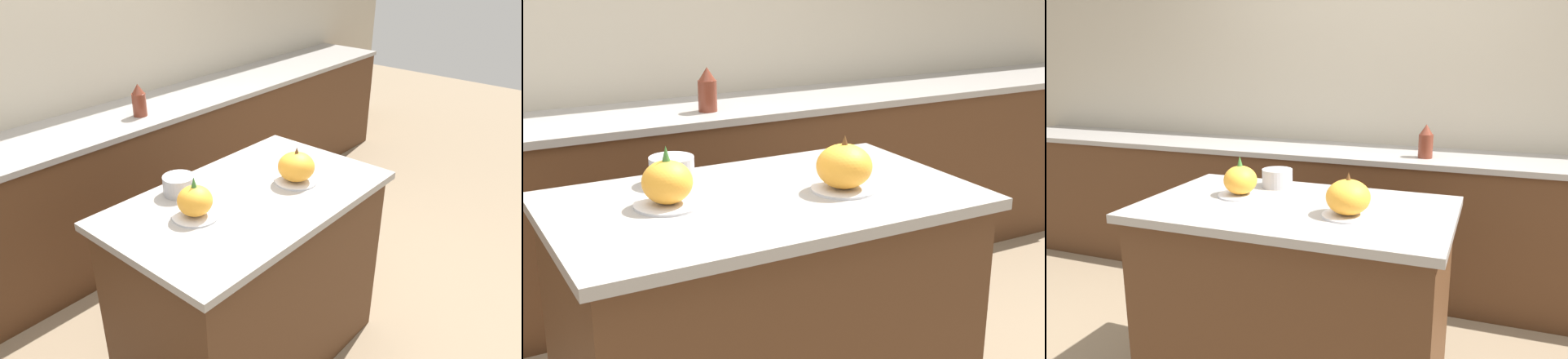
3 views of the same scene
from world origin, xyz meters
TOP-DOWN VIEW (x-y plane):
  - wall_back at (0.00, 1.68)m, footprint 8.00×0.06m
  - kitchen_island at (0.00, 0.00)m, footprint 1.28×0.76m
  - back_counter at (0.00, 1.35)m, footprint 6.00×0.60m
  - pumpkin_cake_left at (-0.28, 0.05)m, footprint 0.20×0.20m
  - pumpkin_cake_right at (0.24, -0.07)m, footprint 0.20×0.20m
  - bottle_tall at (0.35, 1.25)m, footprint 0.09×0.09m
  - mixing_bowl at (-0.19, 0.25)m, footprint 0.14×0.14m

SIDE VIEW (x-z plane):
  - back_counter at x=0.00m, z-range 0.00..0.94m
  - kitchen_island at x=0.00m, z-range 0.00..0.94m
  - mixing_bowl at x=-0.19m, z-range 0.94..1.03m
  - pumpkin_cake_left at x=-0.28m, z-range 0.92..1.09m
  - pumpkin_cake_right at x=0.24m, z-range 0.93..1.10m
  - bottle_tall at x=0.35m, z-range 0.93..1.14m
  - wall_back at x=0.00m, z-range 0.00..2.50m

